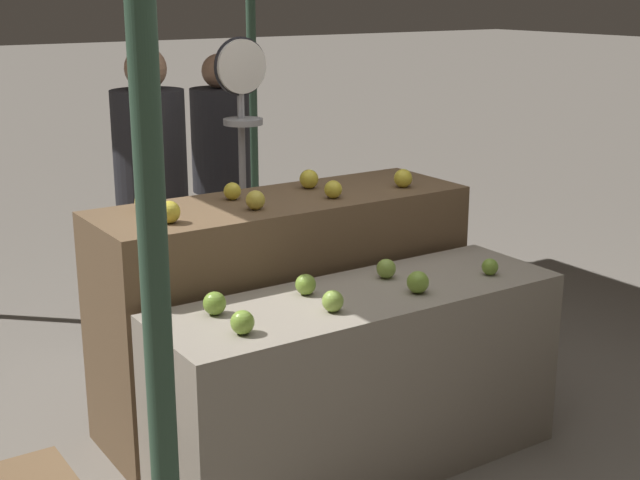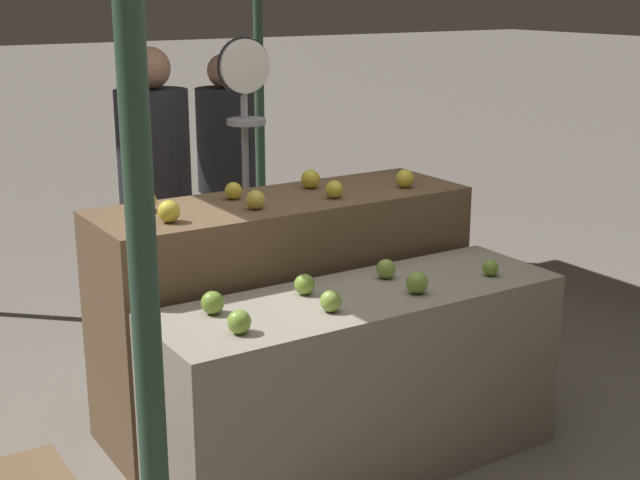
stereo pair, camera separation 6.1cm
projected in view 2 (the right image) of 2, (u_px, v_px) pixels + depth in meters
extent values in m
plane|color=gray|center=(359.00, 467.00, 3.73)|extent=(60.00, 60.00, 0.00)
cylinder|color=#33513D|center=(142.00, 251.00, 2.07)|extent=(0.07, 0.07, 2.68)
cylinder|color=#33513D|center=(259.00, 73.00, 6.44)|extent=(0.07, 0.07, 2.68)
cube|color=gray|center=(360.00, 383.00, 3.62)|extent=(1.71, 0.55, 0.77)
cube|color=brown|center=(285.00, 309.00, 4.08)|extent=(1.71, 0.55, 1.04)
sphere|color=#84AD3D|center=(239.00, 322.00, 3.11)|extent=(0.09, 0.09, 0.09)
sphere|color=#8EB247|center=(331.00, 301.00, 3.32)|extent=(0.08, 0.08, 0.08)
sphere|color=#84AD3D|center=(417.00, 283.00, 3.51)|extent=(0.09, 0.09, 0.09)
sphere|color=#7AA338|center=(490.00, 268.00, 3.73)|extent=(0.07, 0.07, 0.07)
sphere|color=#7AA338|center=(213.00, 303.00, 3.29)|extent=(0.09, 0.09, 0.09)
sphere|color=#84AD3D|center=(304.00, 284.00, 3.50)|extent=(0.08, 0.08, 0.08)
sphere|color=#8EB247|center=(386.00, 269.00, 3.70)|extent=(0.08, 0.08, 0.08)
sphere|color=gold|center=(169.00, 211.00, 3.52)|extent=(0.09, 0.09, 0.09)
sphere|color=gold|center=(256.00, 200.00, 3.73)|extent=(0.08, 0.08, 0.08)
sphere|color=gold|center=(334.00, 189.00, 3.93)|extent=(0.08, 0.08, 0.08)
sphere|color=gold|center=(405.00, 179.00, 4.13)|extent=(0.09, 0.09, 0.09)
sphere|color=yellow|center=(146.00, 201.00, 3.70)|extent=(0.09, 0.09, 0.09)
sphere|color=gold|center=(233.00, 191.00, 3.91)|extent=(0.08, 0.08, 0.08)
sphere|color=gold|center=(311.00, 179.00, 4.12)|extent=(0.09, 0.09, 0.09)
cylinder|color=#99999E|center=(247.00, 215.00, 4.64)|extent=(0.04, 0.04, 1.59)
cylinder|color=black|center=(244.00, 66.00, 4.43)|extent=(0.29, 0.01, 0.29)
cylinder|color=silver|center=(245.00, 66.00, 4.42)|extent=(0.27, 0.02, 0.27)
cylinder|color=#99999E|center=(246.00, 108.00, 4.48)|extent=(0.01, 0.01, 0.14)
cylinder|color=#99999E|center=(246.00, 121.00, 4.49)|extent=(0.20, 0.20, 0.03)
cube|color=#2D2D38|center=(161.00, 284.00, 4.84)|extent=(0.33, 0.25, 0.77)
cylinder|color=#232328|center=(154.00, 154.00, 4.64)|extent=(0.48, 0.48, 0.67)
sphere|color=#936B51|center=(149.00, 68.00, 4.52)|extent=(0.22, 0.22, 0.22)
cube|color=#2D2D38|center=(229.00, 246.00, 5.63)|extent=(0.31, 0.27, 0.72)
cylinder|color=#232328|center=(226.00, 140.00, 5.45)|extent=(0.49, 0.49, 0.63)
sphere|color=#936B51|center=(224.00, 71.00, 5.34)|extent=(0.20, 0.20, 0.20)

